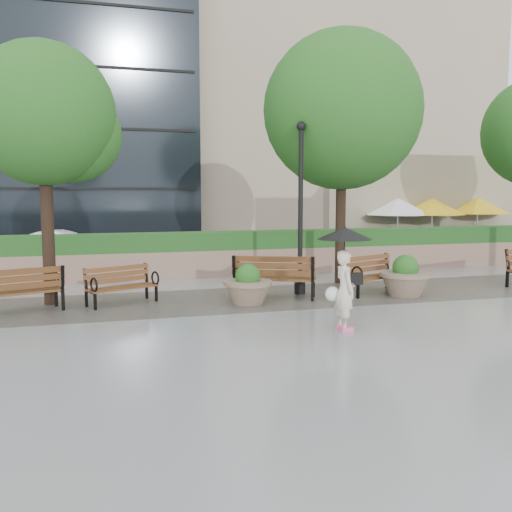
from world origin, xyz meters
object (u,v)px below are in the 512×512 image
object	(u,v)px
planter_left	(248,288)
pedestrian	(344,268)
bench_1	(122,293)
bench_2	(274,286)
planter_right	(405,280)
lamppost	(300,219)
bench_3	(373,283)
car_right	(64,248)
bench_0	(18,300)

from	to	relation	value
planter_left	pedestrian	bearing A→B (deg)	-69.31
bench_1	bench_2	world-z (taller)	bench_2
planter_right	lamppost	xyz separation A→B (m)	(-2.40, 0.98, 1.49)
bench_3	pedestrian	bearing A→B (deg)	-147.07
bench_1	lamppost	distance (m)	4.68
car_right	pedestrian	bearing A→B (deg)	-146.67
planter_right	car_right	distance (m)	11.82
pedestrian	bench_1	bearing A→B (deg)	47.57
bench_3	planter_right	distance (m)	0.81
bench_0	planter_right	xyz separation A→B (m)	(8.96, -0.48, 0.11)
bench_2	planter_left	world-z (taller)	bench_2
bench_3	pedestrian	size ratio (longest dim) A/B	0.98
bench_0	car_right	bearing A→B (deg)	-113.45
bench_1	pedestrian	bearing A→B (deg)	-67.71
lamppost	pedestrian	world-z (taller)	lamppost
bench_2	bench_3	xyz separation A→B (m)	(2.61, -0.07, -0.03)
bench_2	pedestrian	world-z (taller)	pedestrian
bench_0	lamppost	size ratio (longest dim) A/B	0.46
car_right	bench_3	bearing A→B (deg)	-127.90
planter_left	pedestrian	xyz separation A→B (m)	(1.08, -2.86, 0.81)
planter_left	planter_right	world-z (taller)	planter_right
bench_2	bench_1	bearing A→B (deg)	20.06
planter_right	bench_1	bearing A→B (deg)	172.54
bench_0	bench_1	bearing A→B (deg)	171.54
bench_1	pedestrian	size ratio (longest dim) A/B	0.89
bench_2	car_right	distance (m)	9.31
car_right	bench_2	bearing A→B (deg)	-139.07
bench_2	bench_3	distance (m)	2.61
bench_0	car_right	distance (m)	7.90
bench_2	lamppost	distance (m)	1.81
bench_2	car_right	bearing A→B (deg)	-31.90
planter_left	bench_2	bearing A→B (deg)	32.03
planter_right	car_right	size ratio (longest dim) A/B	0.33
planter_right	bench_0	bearing A→B (deg)	176.93
planter_left	lamppost	world-z (taller)	lamppost
bench_1	lamppost	xyz separation A→B (m)	(4.38, 0.10, 1.64)
bench_2	car_right	size ratio (longest dim) A/B	0.56
bench_0	bench_3	size ratio (longest dim) A/B	1.04
lamppost	car_right	xyz separation A→B (m)	(-5.96, 7.37, -1.28)
bench_0	bench_1	xyz separation A→B (m)	(2.18, 0.41, -0.04)
bench_0	bench_3	distance (m)	8.37
planter_right	car_right	bearing A→B (deg)	135.01
planter_left	planter_right	distance (m)	4.00
bench_3	lamppost	distance (m)	2.47
bench_3	lamppost	bearing A→B (deg)	144.69
planter_right	bench_3	bearing A→B (deg)	137.10
bench_3	car_right	size ratio (longest dim) A/B	0.51
bench_0	lamppost	xyz separation A→B (m)	(6.56, 0.50, 1.60)
bench_2	planter_right	distance (m)	3.26
bench_2	bench_3	bearing A→B (deg)	-157.09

